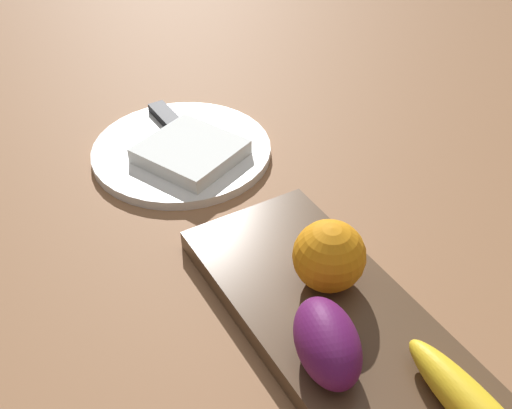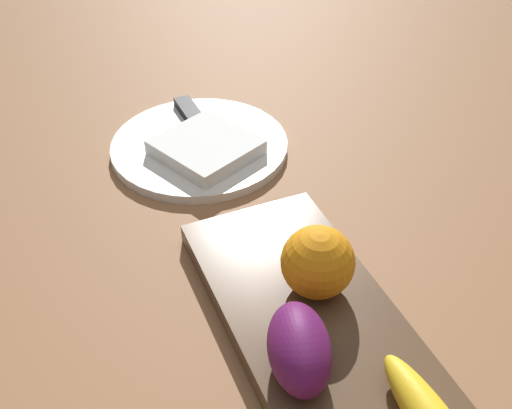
{
  "view_description": "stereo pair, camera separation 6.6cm",
  "coord_description": "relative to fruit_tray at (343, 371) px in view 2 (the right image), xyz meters",
  "views": [
    {
      "loc": [
        0.24,
        -0.23,
        0.47
      ],
      "look_at": [
        -0.2,
        0.03,
        0.05
      ],
      "focal_mm": 42.13,
      "sensor_mm": 36.0,
      "label": 1
    },
    {
      "loc": [
        0.27,
        -0.17,
        0.47
      ],
      "look_at": [
        -0.2,
        0.03,
        0.05
      ],
      "focal_mm": 42.13,
      "sensor_mm": 36.0,
      "label": 2
    }
  ],
  "objects": [
    {
      "name": "knife",
      "position": [
        -0.46,
        0.01,
        0.01
      ],
      "size": [
        0.18,
        0.03,
        0.01
      ],
      "rotation": [
        0.0,
        0.0,
        0.03
      ],
      "color": "silver",
      "rests_on": "dinner_plate"
    },
    {
      "name": "grape_bunch",
      "position": [
        -0.01,
        -0.04,
        0.04
      ],
      "size": [
        0.11,
        0.08,
        0.06
      ],
      "primitive_type": "ellipsoid",
      "rotation": [
        0.0,
        0.0,
        2.84
      ],
      "color": "#591550",
      "rests_on": "fruit_tray"
    },
    {
      "name": "orange_near_apple",
      "position": [
        -0.09,
        0.02,
        0.05
      ],
      "size": [
        0.07,
        0.07,
        0.07
      ],
      "primitive_type": "sphere",
      "color": "orange",
      "rests_on": "fruit_tray"
    },
    {
      "name": "fruit_tray",
      "position": [
        0.0,
        0.0,
        0.0
      ],
      "size": [
        0.46,
        0.16,
        0.02
      ],
      "primitive_type": "cube",
      "color": "brown",
      "rests_on": "ground_plane"
    },
    {
      "name": "ground_plane",
      "position": [
        -0.0,
        -0.03,
        -0.01
      ],
      "size": [
        2.4,
        2.4,
        0.0
      ],
      "primitive_type": "plane",
      "color": "#926441"
    },
    {
      "name": "folded_napkin",
      "position": [
        -0.37,
        0.0,
        0.01
      ],
      "size": [
        0.15,
        0.15,
        0.02
      ],
      "primitive_type": "cube",
      "rotation": [
        0.0,
        0.0,
        0.41
      ],
      "color": "white",
      "rests_on": "dinner_plate"
    },
    {
      "name": "dinner_plate",
      "position": [
        -0.4,
        -0.0,
        -0.01
      ],
      "size": [
        0.24,
        0.24,
        0.01
      ],
      "primitive_type": "cylinder",
      "color": "white",
      "rests_on": "ground_plane"
    }
  ]
}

